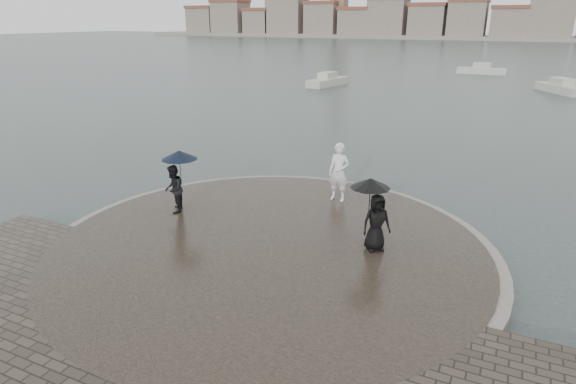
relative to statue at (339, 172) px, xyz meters
The scene contains 8 objects.
ground 7.70m from the statue, 94.44° to the right, with size 400.00×400.00×0.00m, color #2B3835.
kerb_ring 4.27m from the statue, 98.23° to the right, with size 12.50×12.50×0.32m, color gray.
quay_tip 4.27m from the statue, 98.23° to the right, with size 11.90×11.90×0.36m, color #2D261E.
statue is the anchor object (origin of this frame).
visitor_left 5.37m from the statue, 142.83° to the right, with size 1.25×1.14×2.04m.
visitor_right 3.75m from the statue, 55.96° to the right, with size 1.24×1.07×1.95m.
far_skyline 153.36m from the statue, 92.57° to the left, with size 260.00×20.00×37.00m.
boats 36.73m from the statue, 83.00° to the left, with size 37.01×21.57×1.50m.
Camera 1 is at (5.67, -7.13, 6.22)m, focal length 30.00 mm.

